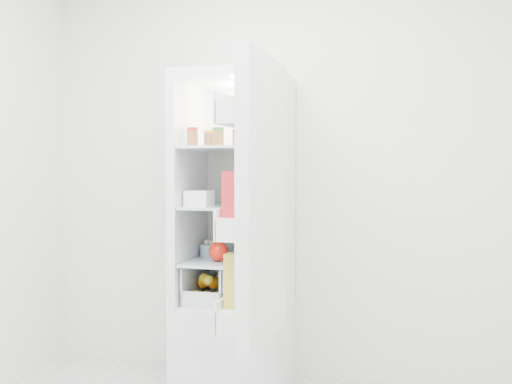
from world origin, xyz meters
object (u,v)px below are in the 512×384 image
(refrigerator, at_px, (237,272))
(red_cabbage, at_px, (255,243))
(mushroom_bowl, at_px, (213,250))
(fridge_door, at_px, (257,206))

(refrigerator, bearing_deg, red_cabbage, -11.99)
(mushroom_bowl, distance_m, fridge_door, 0.87)
(red_cabbage, distance_m, fridge_door, 0.69)
(red_cabbage, relative_size, fridge_door, 0.14)
(refrigerator, bearing_deg, fridge_door, -65.97)
(red_cabbage, bearing_deg, mushroom_bowl, 167.60)
(refrigerator, height_order, fridge_door, refrigerator)
(mushroom_bowl, height_order, fridge_door, fridge_door)
(refrigerator, bearing_deg, mushroom_bowl, 167.33)
(red_cabbage, bearing_deg, refrigerator, 168.01)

